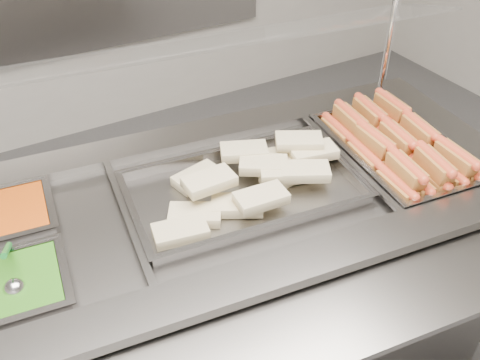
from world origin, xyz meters
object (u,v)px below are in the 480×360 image
sneeze_guard (195,49)px  serving_spoon (13,282)px  steam_counter (227,290)px  pan_hotdogs (395,156)px  pan_wraps (243,192)px

sneeze_guard → serving_spoon: 0.85m
steam_counter → pan_hotdogs: pan_hotdogs is taller
steam_counter → pan_wraps: 0.46m
pan_hotdogs → pan_wraps: size_ratio=0.81×
steam_counter → serving_spoon: 0.84m
steam_counter → serving_spoon: bearing=-173.0°
steam_counter → serving_spoon: serving_spoon is taller
pan_wraps → serving_spoon: (-0.73, -0.07, 0.04)m
pan_hotdogs → steam_counter: bearing=173.3°
steam_counter → serving_spoon: size_ratio=10.91×
pan_wraps → serving_spoon: bearing=-174.2°
serving_spoon → pan_hotdogs: bearing=0.2°
pan_hotdogs → serving_spoon: (-1.33, -0.00, 0.05)m
sneeze_guard → serving_spoon: sneeze_guard is taller
sneeze_guard → pan_wraps: (0.04, -0.24, -0.42)m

